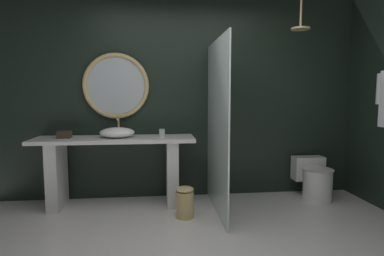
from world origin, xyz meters
name	(u,v)px	position (x,y,z in m)	size (l,w,h in m)	color
back_wall_panel	(181,98)	(0.00, 1.90, 1.30)	(4.80, 0.10, 2.60)	black
vanity_counter	(115,163)	(-0.82, 1.56, 0.52)	(1.89, 0.54, 0.83)	silver
vessel_sink	(117,132)	(-0.79, 1.55, 0.89)	(0.41, 0.34, 0.23)	white
tumbler_cup	(162,133)	(-0.26, 1.61, 0.88)	(0.07, 0.07, 0.09)	silver
tissue_box	(64,135)	(-1.40, 1.57, 0.87)	(0.15, 0.13, 0.08)	#3D3323
round_wall_mirror	(116,86)	(-0.82, 1.81, 1.45)	(0.82, 0.06, 0.82)	tan
shower_glass_panel	(217,127)	(0.36, 1.24, 0.98)	(0.02, 1.23, 1.95)	silver
rain_shower_head	(300,25)	(1.36, 1.37, 2.15)	(0.22, 0.22, 0.40)	tan
toilet	(314,179)	(1.70, 1.54, 0.26)	(0.41, 0.57, 0.51)	white
waste_bin	(185,202)	(-0.02, 1.08, 0.17)	(0.20, 0.20, 0.34)	tan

